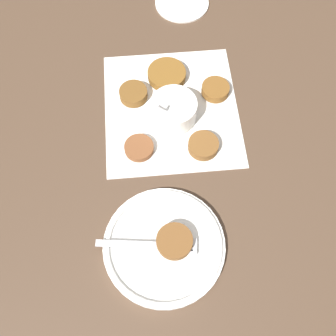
{
  "coord_description": "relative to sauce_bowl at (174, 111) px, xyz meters",
  "views": [
    {
      "loc": [
        -0.45,
        -0.02,
        0.69
      ],
      "look_at": [
        -0.13,
        0.01,
        0.02
      ],
      "focal_mm": 42.0,
      "sensor_mm": 36.0,
      "label": 1
    }
  ],
  "objects": [
    {
      "name": "ground_plane",
      "position": [
        0.0,
        -0.02,
        -0.02
      ],
      "size": [
        4.0,
        4.0,
        0.0
      ],
      "primitive_type": "plane",
      "color": "#4C3828"
    },
    {
      "name": "napkin",
      "position": [
        0.02,
        0.01,
        -0.02
      ],
      "size": [
        0.35,
        0.33,
        0.0
      ],
      "color": "silver",
      "rests_on": "ground_plane"
    },
    {
      "name": "sauce_bowl",
      "position": [
        0.0,
        0.0,
        0.0
      ],
      "size": [
        0.1,
        0.09,
        0.09
      ],
      "color": "white",
      "rests_on": "napkin"
    },
    {
      "name": "fritter_0",
      "position": [
        0.1,
        0.02,
        -0.01
      ],
      "size": [
        0.08,
        0.08,
        0.02
      ],
      "color": "brown",
      "rests_on": "napkin"
    },
    {
      "name": "fritter_1",
      "position": [
        0.04,
        0.09,
        -0.01
      ],
      "size": [
        0.06,
        0.06,
        0.02
      ],
      "color": "brown",
      "rests_on": "napkin"
    },
    {
      "name": "fritter_2",
      "position": [
        -0.07,
        -0.07,
        -0.01
      ],
      "size": [
        0.06,
        0.06,
        0.02
      ],
      "color": "brown",
      "rests_on": "napkin"
    },
    {
      "name": "fritter_3",
      "position": [
        0.07,
        -0.08,
        -0.01
      ],
      "size": [
        0.06,
        0.06,
        0.02
      ],
      "color": "brown",
      "rests_on": "napkin"
    },
    {
      "name": "fritter_4",
      "position": [
        -0.08,
        0.06,
        -0.01
      ],
      "size": [
        0.06,
        0.06,
        0.01
      ],
      "color": "brown",
      "rests_on": "napkin"
    },
    {
      "name": "serving_plate",
      "position": [
        -0.27,
        -0.01,
        -0.01
      ],
      "size": [
        0.22,
        0.22,
        0.02
      ],
      "color": "white",
      "rests_on": "ground_plane"
    },
    {
      "name": "fritter_on_plate",
      "position": [
        -0.27,
        -0.03,
        0.0
      ],
      "size": [
        0.06,
        0.06,
        0.02
      ],
      "color": "brown",
      "rests_on": "serving_plate"
    },
    {
      "name": "fork",
      "position": [
        -0.28,
        0.0,
        -0.0
      ],
      "size": [
        0.03,
        0.18,
        0.0
      ],
      "color": "silver",
      "rests_on": "serving_plate"
    },
    {
      "name": "extra_saucer",
      "position": [
        0.33,
        0.01,
        -0.02
      ],
      "size": [
        0.13,
        0.13,
        0.01
      ],
      "color": "white",
      "rests_on": "ground_plane"
    }
  ]
}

